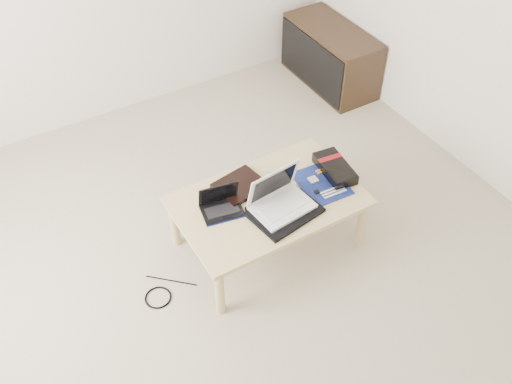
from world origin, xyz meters
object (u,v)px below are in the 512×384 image
coffee_table (268,205)px  gpu_box (335,168)px  media_cabinet (330,56)px  white_laptop (279,199)px  netbook (221,205)px

coffee_table → gpu_box: gpu_box is taller
media_cabinet → gpu_box: 1.64m
white_laptop → gpu_box: (0.46, 0.08, -0.04)m
coffee_table → media_cabinet: 1.94m
gpu_box → netbook: bearing=174.1°
netbook → white_laptop: bearing=-27.5°
netbook → coffee_table: bearing=-14.0°
gpu_box → coffee_table: bearing=179.0°
media_cabinet → coffee_table: bearing=-137.2°
coffee_table → white_laptop: 0.15m
media_cabinet → netbook: bearing=-143.8°
white_laptop → media_cabinet: bearing=45.0°
coffee_table → media_cabinet: size_ratio=1.22×
coffee_table → gpu_box: 0.49m
media_cabinet → gpu_box: media_cabinet is taller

